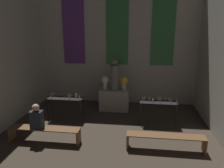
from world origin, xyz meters
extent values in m
cube|color=#B2AD9E|center=(0.00, 11.72, 2.73)|extent=(7.04, 0.12, 5.46)
cube|color=#60337F|center=(-1.90, 11.64, 3.27)|extent=(0.95, 0.03, 3.06)
cube|color=#33723F|center=(0.00, 11.64, 3.27)|extent=(0.95, 0.03, 3.06)
cube|color=#33723F|center=(1.90, 11.64, 3.27)|extent=(0.95, 0.03, 3.06)
cube|color=gray|center=(0.00, 10.71, 0.43)|extent=(1.19, 0.71, 0.87)
cylinder|color=slate|center=(0.00, 10.71, 1.36)|extent=(0.35, 0.35, 1.00)
sphere|color=slate|center=(0.00, 10.71, 1.99)|extent=(0.25, 0.25, 0.25)
cylinder|color=beige|center=(-0.39, 10.71, 1.00)|extent=(0.17, 0.17, 0.28)
sphere|color=silver|center=(-0.39, 10.71, 1.25)|extent=(0.31, 0.31, 0.31)
cylinder|color=beige|center=(0.39, 10.71, 1.00)|extent=(0.17, 0.17, 0.28)
sphere|color=gold|center=(0.39, 10.71, 1.25)|extent=(0.31, 0.31, 0.31)
cube|color=black|center=(-1.68, 9.53, 0.80)|extent=(1.28, 0.46, 0.02)
cylinder|color=black|center=(-2.29, 9.33, 0.40)|extent=(0.04, 0.04, 0.79)
cylinder|color=black|center=(-1.07, 9.33, 0.40)|extent=(0.04, 0.04, 0.79)
cylinder|color=black|center=(-2.29, 9.73, 0.40)|extent=(0.04, 0.04, 0.79)
cylinder|color=black|center=(-1.07, 9.73, 0.40)|extent=(0.04, 0.04, 0.79)
cylinder|color=silver|center=(-1.50, 9.37, 0.87)|extent=(0.02, 0.02, 0.12)
sphere|color=#F9CC4C|center=(-1.50, 9.37, 0.94)|extent=(0.02, 0.02, 0.02)
cylinder|color=silver|center=(-1.50, 9.68, 0.88)|extent=(0.02, 0.02, 0.12)
sphere|color=#F9CC4C|center=(-1.50, 9.68, 0.95)|extent=(0.02, 0.02, 0.02)
cylinder|color=silver|center=(-1.65, 9.33, 0.86)|extent=(0.02, 0.02, 0.10)
sphere|color=#F9CC4C|center=(-1.65, 9.33, 0.93)|extent=(0.02, 0.02, 0.02)
cylinder|color=silver|center=(-1.30, 9.62, 0.89)|extent=(0.02, 0.02, 0.14)
sphere|color=#F9CC4C|center=(-1.30, 9.62, 0.97)|extent=(0.02, 0.02, 0.02)
cylinder|color=silver|center=(-2.19, 9.46, 0.89)|extent=(0.02, 0.02, 0.16)
sphere|color=#F9CC4C|center=(-2.19, 9.46, 0.98)|extent=(0.02, 0.02, 0.02)
cylinder|color=silver|center=(-1.43, 9.36, 0.89)|extent=(0.02, 0.02, 0.15)
sphere|color=#F9CC4C|center=(-1.43, 9.36, 0.98)|extent=(0.02, 0.02, 0.02)
cylinder|color=silver|center=(-1.30, 9.57, 0.87)|extent=(0.02, 0.02, 0.11)
sphere|color=#F9CC4C|center=(-1.30, 9.57, 0.94)|extent=(0.02, 0.02, 0.02)
cylinder|color=silver|center=(-1.11, 9.41, 0.88)|extent=(0.02, 0.02, 0.14)
sphere|color=#F9CC4C|center=(-1.11, 9.41, 0.96)|extent=(0.02, 0.02, 0.02)
cylinder|color=silver|center=(-2.16, 9.67, 0.89)|extent=(0.02, 0.02, 0.15)
sphere|color=#F9CC4C|center=(-2.16, 9.67, 0.97)|extent=(0.02, 0.02, 0.02)
cylinder|color=silver|center=(-1.11, 9.34, 0.90)|extent=(0.02, 0.02, 0.18)
sphere|color=#F9CC4C|center=(-1.11, 9.34, 1.00)|extent=(0.02, 0.02, 0.02)
cylinder|color=silver|center=(-2.24, 9.70, 0.89)|extent=(0.02, 0.02, 0.15)
sphere|color=#F9CC4C|center=(-2.24, 9.70, 0.97)|extent=(0.02, 0.02, 0.02)
cylinder|color=silver|center=(-1.25, 9.54, 0.90)|extent=(0.02, 0.02, 0.18)
sphere|color=#F9CC4C|center=(-1.25, 9.54, 1.00)|extent=(0.02, 0.02, 0.02)
cylinder|color=silver|center=(-1.60, 9.67, 0.89)|extent=(0.02, 0.02, 0.15)
sphere|color=#F9CC4C|center=(-1.60, 9.67, 0.97)|extent=(0.02, 0.02, 0.02)
cube|color=black|center=(1.68, 9.53, 0.80)|extent=(1.28, 0.46, 0.02)
cylinder|color=black|center=(1.07, 9.33, 0.40)|extent=(0.04, 0.04, 0.79)
cylinder|color=black|center=(2.29, 9.33, 0.40)|extent=(0.04, 0.04, 0.79)
cylinder|color=black|center=(1.07, 9.73, 0.40)|extent=(0.04, 0.04, 0.79)
cylinder|color=black|center=(2.29, 9.73, 0.40)|extent=(0.04, 0.04, 0.79)
cylinder|color=silver|center=(1.75, 9.64, 0.86)|extent=(0.02, 0.02, 0.09)
sphere|color=#F9CC4C|center=(1.75, 9.64, 0.92)|extent=(0.02, 0.02, 0.02)
cylinder|color=silver|center=(2.10, 9.44, 0.89)|extent=(0.02, 0.02, 0.15)
sphere|color=#F9CC4C|center=(2.10, 9.44, 0.98)|extent=(0.02, 0.02, 0.02)
cylinder|color=silver|center=(1.92, 9.72, 0.89)|extent=(0.02, 0.02, 0.14)
sphere|color=#F9CC4C|center=(1.92, 9.72, 0.97)|extent=(0.02, 0.02, 0.02)
cylinder|color=silver|center=(1.19, 9.59, 0.88)|extent=(0.02, 0.02, 0.12)
sphere|color=#F9CC4C|center=(1.19, 9.59, 0.95)|extent=(0.02, 0.02, 0.02)
cylinder|color=silver|center=(1.68, 9.70, 0.90)|extent=(0.02, 0.02, 0.17)
sphere|color=#F9CC4C|center=(1.68, 9.70, 0.99)|extent=(0.02, 0.02, 0.02)
cylinder|color=silver|center=(2.27, 9.37, 0.88)|extent=(0.02, 0.02, 0.13)
sphere|color=#F9CC4C|center=(2.27, 9.37, 0.96)|extent=(0.02, 0.02, 0.02)
cylinder|color=silver|center=(1.48, 9.41, 0.86)|extent=(0.02, 0.02, 0.10)
sphere|color=#F9CC4C|center=(1.48, 9.41, 0.93)|extent=(0.02, 0.02, 0.02)
cylinder|color=silver|center=(1.36, 9.56, 0.88)|extent=(0.02, 0.02, 0.13)
sphere|color=#F9CC4C|center=(1.36, 9.56, 0.95)|extent=(0.02, 0.02, 0.02)
cylinder|color=silver|center=(1.67, 9.68, 0.87)|extent=(0.02, 0.02, 0.11)
sphere|color=#F9CC4C|center=(1.67, 9.68, 0.94)|extent=(0.02, 0.02, 0.02)
cylinder|color=silver|center=(1.49, 9.45, 0.88)|extent=(0.02, 0.02, 0.12)
sphere|color=#F9CC4C|center=(1.49, 9.45, 0.95)|extent=(0.02, 0.02, 0.02)
cylinder|color=silver|center=(1.13, 9.44, 0.88)|extent=(0.02, 0.02, 0.13)
sphere|color=#F9CC4C|center=(1.13, 9.44, 0.96)|extent=(0.02, 0.02, 0.02)
cylinder|color=silver|center=(2.05, 9.62, 0.86)|extent=(0.02, 0.02, 0.10)
sphere|color=#F9CC4C|center=(2.05, 9.62, 0.93)|extent=(0.02, 0.02, 0.02)
cylinder|color=silver|center=(1.72, 9.49, 0.90)|extent=(0.02, 0.02, 0.18)
sphere|color=#F9CC4C|center=(1.72, 9.49, 1.00)|extent=(0.02, 0.02, 0.02)
cube|color=brown|center=(-1.77, 7.81, 0.43)|extent=(2.16, 0.36, 0.03)
cube|color=brown|center=(-2.82, 7.81, 0.21)|extent=(0.06, 0.32, 0.42)
cube|color=brown|center=(-0.72, 7.81, 0.21)|extent=(0.06, 0.32, 0.42)
cube|color=brown|center=(1.77, 7.81, 0.43)|extent=(2.16, 0.36, 0.03)
cube|color=brown|center=(0.72, 7.81, 0.21)|extent=(0.06, 0.32, 0.42)
cube|color=brown|center=(2.82, 7.81, 0.21)|extent=(0.06, 0.32, 0.42)
cube|color=#282D38|center=(-1.97, 7.81, 0.70)|extent=(0.36, 0.24, 0.52)
sphere|color=tan|center=(-1.97, 7.81, 1.07)|extent=(0.22, 0.22, 0.22)
camera|label=1|loc=(0.99, 2.20, 3.36)|focal=35.00mm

